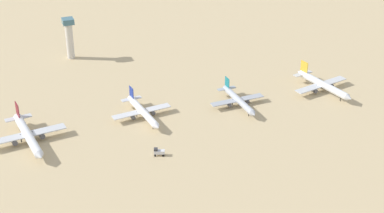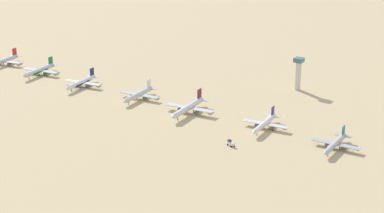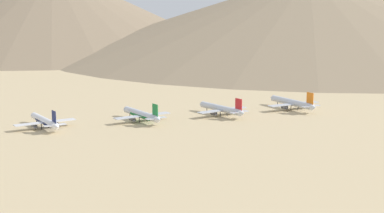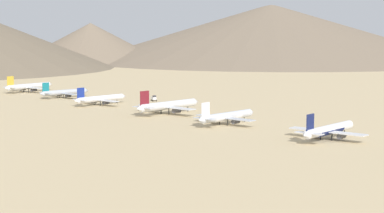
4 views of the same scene
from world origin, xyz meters
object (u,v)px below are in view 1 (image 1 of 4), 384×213
object	(u,v)px
parked_jet_5	(28,135)
control_tower	(69,36)
parked_jet_6	(142,111)
parked_jet_7	(238,100)
service_truck	(159,152)
parked_jet_8	(322,84)

from	to	relation	value
parked_jet_5	control_tower	size ratio (longest dim) A/B	1.79
parked_jet_6	parked_jet_7	size ratio (longest dim) A/B	1.05
parked_jet_6	service_truck	size ratio (longest dim) A/B	7.21
parked_jet_7	service_truck	distance (m)	66.72
parked_jet_7	control_tower	distance (m)	125.45
service_truck	control_tower	size ratio (longest dim) A/B	0.21
parked_jet_5	parked_jet_7	xyz separation A→B (m)	(0.28, 115.39, -0.96)
parked_jet_8	parked_jet_5	bearing A→B (deg)	-90.21
parked_jet_7	service_truck	xyz separation A→B (m)	(34.00, -57.38, -1.70)
parked_jet_7	control_tower	world-z (taller)	control_tower
parked_jet_7	service_truck	world-z (taller)	parked_jet_7
parked_jet_7	parked_jet_8	distance (m)	53.80
service_truck	parked_jet_7	bearing A→B (deg)	120.64
parked_jet_5	control_tower	xyz separation A→B (m)	(-99.77, 40.59, 10.56)
parked_jet_7	control_tower	size ratio (longest dim) A/B	1.43
parked_jet_8	control_tower	bearing A→B (deg)	-127.98
parked_jet_5	parked_jet_8	size ratio (longest dim) A/B	1.10
parked_jet_6	parked_jet_8	xyz separation A→B (m)	(5.65, 107.82, 0.38)
service_truck	parked_jet_8	bearing A→B (deg)	106.85
parked_jet_6	parked_jet_8	bearing A→B (deg)	87.00
control_tower	parked_jet_8	bearing A→B (deg)	52.02
parked_jet_6	parked_jet_7	distance (m)	54.29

